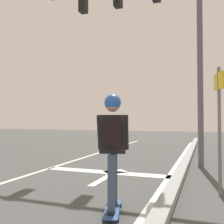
# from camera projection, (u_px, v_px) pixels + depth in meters

# --- Properties ---
(lane_line_center) EXTENTS (0.12, 20.00, 0.01)m
(lane_line_center) POSITION_uv_depth(u_px,v_px,m) (43.00, 170.00, 6.82)
(lane_line_center) COLOR silver
(lane_line_center) RESTS_ON ground
(lane_line_curbside) EXTENTS (0.12, 20.00, 0.01)m
(lane_line_curbside) POSITION_uv_depth(u_px,v_px,m) (166.00, 180.00, 5.72)
(lane_line_curbside) COLOR silver
(lane_line_curbside) RESTS_ON ground
(stop_bar) EXTENTS (3.39, 0.40, 0.01)m
(stop_bar) POSITION_uv_depth(u_px,v_px,m) (107.00, 172.00, 6.59)
(stop_bar) COLOR silver
(stop_bar) RESTS_ON ground
(lane_arrow_stem) EXTENTS (0.16, 1.40, 0.01)m
(lane_arrow_stem) POSITION_uv_depth(u_px,v_px,m) (103.00, 179.00, 5.87)
(lane_arrow_stem) COLOR silver
(lane_arrow_stem) RESTS_ON ground
(lane_arrow_head) EXTENTS (0.71, 0.71, 0.01)m
(lane_arrow_head) POSITION_uv_depth(u_px,v_px,m) (116.00, 172.00, 6.67)
(lane_arrow_head) COLOR silver
(lane_arrow_head) RESTS_ON ground
(curb_strip) EXTENTS (0.24, 24.00, 0.14)m
(curb_strip) POSITION_uv_depth(u_px,v_px,m) (178.00, 178.00, 5.63)
(curb_strip) COLOR #949B98
(curb_strip) RESTS_ON ground
(skateboard) EXTENTS (0.42, 0.89, 0.08)m
(skateboard) POSITION_uv_depth(u_px,v_px,m) (113.00, 209.00, 3.71)
(skateboard) COLOR #264D8A
(skateboard) RESTS_ON ground
(skater) EXTENTS (0.45, 0.61, 1.65)m
(skater) POSITION_uv_depth(u_px,v_px,m) (113.00, 136.00, 3.72)
(skater) COLOR #384D65
(skater) RESTS_ON skateboard
(traffic_signal_mast) EXTENTS (5.01, 0.34, 5.92)m
(traffic_signal_mast) POSITION_uv_depth(u_px,v_px,m) (151.00, 21.00, 7.84)
(traffic_signal_mast) COLOR #605661
(traffic_signal_mast) RESTS_ON ground
(street_sign_post) EXTENTS (0.16, 0.43, 2.30)m
(street_sign_post) POSITION_uv_depth(u_px,v_px,m) (219.00, 111.00, 4.60)
(street_sign_post) COLOR slate
(street_sign_post) RESTS_ON ground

